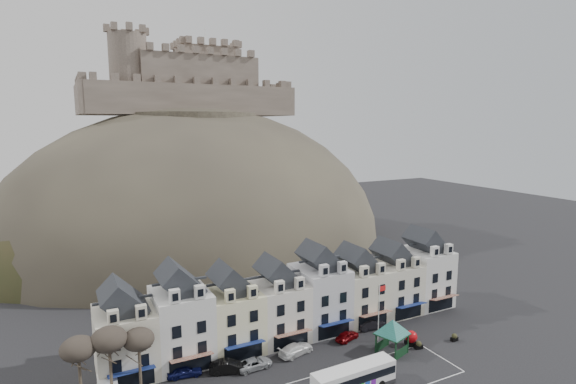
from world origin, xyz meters
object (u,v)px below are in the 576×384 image
(flagpole, at_px, (379,309))
(car_silver, at_px, (254,363))
(car_black, at_px, (229,367))
(bus, at_px, (354,377))
(car_maroon, at_px, (347,336))
(car_navy, at_px, (184,371))
(car_charcoal, at_px, (372,324))
(bus_shelter, at_px, (392,327))
(car_white, at_px, (296,349))
(red_buoy, at_px, (411,338))

(flagpole, xyz_separation_m, car_silver, (-18.21, 1.25, -4.01))
(car_black, bearing_deg, flagpole, -74.45)
(bus, height_order, car_maroon, bus)
(car_silver, height_order, car_maroon, car_maroon)
(bus, relative_size, car_navy, 2.49)
(car_charcoal, bearing_deg, car_silver, 100.62)
(bus, xyz_separation_m, bus_shelter, (9.38, 4.67, 1.99))
(bus_shelter, bearing_deg, car_charcoal, 56.41)
(bus, height_order, car_white, bus)
(red_buoy, xyz_separation_m, car_charcoal, (-1.77, 6.42, -0.32))
(car_black, relative_size, car_white, 0.93)
(car_black, distance_m, car_maroon, 17.54)
(car_navy, height_order, car_white, car_white)
(bus_shelter, relative_size, car_navy, 1.67)
(car_silver, bearing_deg, car_navy, 72.64)
(bus, distance_m, car_maroon, 11.93)
(flagpole, xyz_separation_m, car_maroon, (-3.81, 2.09, -4.00))
(red_buoy, bearing_deg, car_silver, 168.66)
(red_buoy, xyz_separation_m, car_silver, (-21.37, 4.29, -0.41))
(car_charcoal, bearing_deg, bus_shelter, 168.71)
(bus_shelter, distance_m, car_white, 13.02)
(bus_shelter, relative_size, car_white, 1.37)
(bus, xyz_separation_m, car_maroon, (6.10, 10.21, -0.95))
(red_buoy, height_order, car_white, red_buoy)
(bus_shelter, xyz_separation_m, car_white, (-11.51, 5.37, -2.86))
(car_white, bearing_deg, bus, 177.30)
(car_white, height_order, car_charcoal, car_white)
(bus_shelter, distance_m, car_silver, 18.53)
(car_silver, bearing_deg, car_black, 78.23)
(car_maroon, relative_size, car_charcoal, 0.86)
(bus, distance_m, red_buoy, 14.03)
(car_black, height_order, car_white, car_black)
(car_black, height_order, car_charcoal, car_black)
(red_buoy, xyz_separation_m, car_navy, (-29.54, 6.42, -0.34))
(red_buoy, relative_size, flagpole, 0.25)
(car_silver, bearing_deg, bus_shelter, -107.60)
(car_silver, xyz_separation_m, car_maroon, (14.40, 0.84, 0.02))
(car_navy, xyz_separation_m, car_maroon, (22.58, -1.29, -0.05))
(bus, height_order, bus_shelter, bus_shelter)
(car_navy, distance_m, car_silver, 8.45)
(flagpole, bearing_deg, bus_shelter, -98.81)
(red_buoy, height_order, car_charcoal, red_buoy)
(bus, distance_m, car_charcoal, 16.14)
(car_navy, relative_size, car_charcoal, 0.93)
(flagpole, relative_size, car_black, 1.73)
(car_navy, relative_size, car_silver, 0.92)
(flagpole, xyz_separation_m, car_charcoal, (1.39, 3.38, -3.92))
(bus_shelter, height_order, car_white, bus_shelter)
(bus_shelter, bearing_deg, car_white, 137.10)
(car_white, bearing_deg, car_navy, 69.52)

